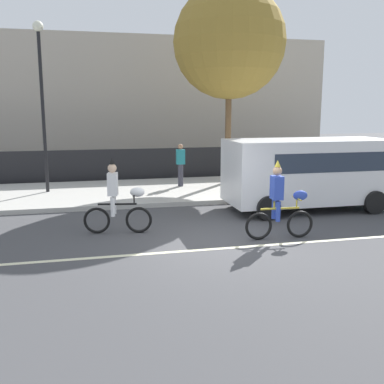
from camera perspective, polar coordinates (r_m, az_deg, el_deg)
name	(u,v)px	position (r m, az deg, el deg)	size (l,w,h in m)	color
ground_plane	(216,242)	(10.68, 3.11, -6.37)	(80.00, 80.00, 0.00)	#424244
road_centre_line	(223,248)	(10.23, 3.90, -7.14)	(36.00, 0.14, 0.01)	beige
sidewalk_curb	(167,190)	(16.83, -3.13, 0.20)	(60.00, 5.00, 0.15)	#ADAAA3
fence_line	(155,165)	(19.56, -4.66, 3.50)	(40.00, 0.08, 1.40)	black
building_backdrop	(71,103)	(27.81, -15.11, 10.90)	(28.00, 8.00, 6.83)	#B2A899
parade_cyclist_zebra	(118,201)	(11.37, -9.40, -1.08)	(1.71, 0.53, 1.92)	black
parade_cyclist_cobalt	(281,205)	(10.95, 11.20, -1.59)	(1.72, 0.50, 1.92)	black
parked_van_white	(310,169)	(14.29, 14.77, 2.88)	(5.00, 2.22, 2.18)	white
street_lamp_post	(41,82)	(16.75, -18.60, 13.06)	(0.36, 0.36, 5.86)	black
street_tree_near_lamp	(229,42)	(18.20, 4.77, 18.42)	(4.33, 4.33, 7.62)	brown
pedestrian_onlooker	(181,164)	(17.19, -1.46, 3.59)	(0.32, 0.20, 1.62)	#33333D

